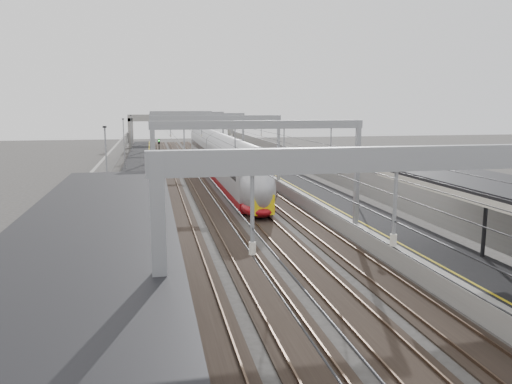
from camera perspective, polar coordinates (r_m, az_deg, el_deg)
name	(u,v)px	position (r m, az deg, el deg)	size (l,w,h in m)	color
platform_left	(137,185)	(52.89, -13.48, 0.83)	(4.00, 120.00, 1.00)	black
platform_right	(286,180)	(54.78, 3.49, 1.37)	(4.00, 120.00, 1.00)	black
tracks	(214,186)	(53.31, -4.84, 0.64)	(11.40, 140.00, 0.20)	black
overhead_line	(206,127)	(59.27, -5.71, 7.45)	(13.00, 140.00, 6.60)	gray
canopy_left	(73,272)	(10.90, -20.18, -8.54)	(4.40, 30.00, 4.24)	black
overbridge	(181,122)	(107.50, -8.52, 7.92)	(22.00, 2.20, 6.90)	gray
wall_left	(104,175)	(52.93, -16.99, 1.88)	(0.30, 120.00, 3.20)	gray
wall_right	(314,169)	(55.56, 6.69, 2.59)	(0.30, 120.00, 3.20)	gray
train	(220,161)	(58.75, -4.08, 3.51)	(2.71, 49.42, 4.29)	maroon
signal_green	(159,146)	(79.84, -11.02, 5.20)	(0.32, 0.32, 3.48)	black
signal_red_near	(218,148)	(73.68, -4.36, 4.99)	(0.32, 0.32, 3.48)	black
signal_red_far	(222,143)	(85.07, -3.88, 5.62)	(0.32, 0.32, 3.48)	black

